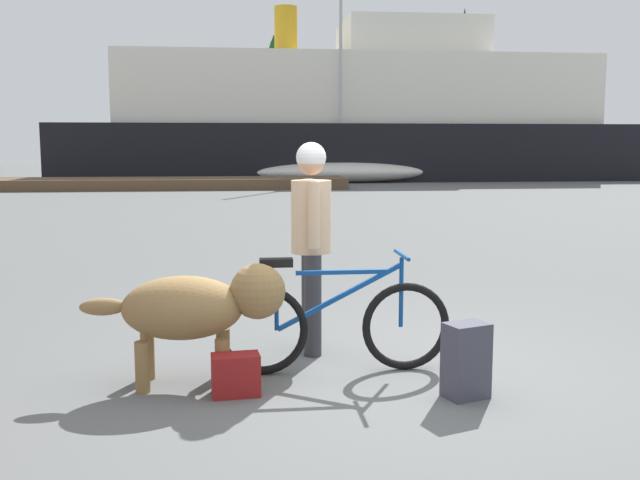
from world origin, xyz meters
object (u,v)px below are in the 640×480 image
Objects in this scene: bicycle at (333,324)px; backpack at (466,360)px; dog at (198,307)px; handbag_pannier at (236,375)px; ferry_boat at (357,121)px; sailboat_moored at (340,171)px; person_cyclist at (311,228)px.

backpack is (0.81, -0.63, -0.11)m from bicycle.
dog reaches higher than backpack.
backpack is 1.54m from handbag_pannier.
ferry_boat is 4.77m from sailboat_moored.
person_cyclist is 3.35× the size of backpack.
sailboat_moored is at bearing 80.50° from handbag_pannier.
person_cyclist is at bearing 100.96° from bicycle.
handbag_pannier is at bearing -100.77° from ferry_boat.
sailboat_moored is at bearing -109.09° from ferry_boat.
ferry_boat reaches higher than bicycle.
dog is at bearing -141.22° from person_cyclist.
bicycle is 26.64m from sailboat_moored.
backpack is at bearing -97.95° from ferry_boat.
backpack is at bearing -96.25° from sailboat_moored.
backpack is 27.17m from sailboat_moored.
handbag_pannier is (-0.71, -0.43, -0.22)m from bicycle.
dog is 2.80× the size of backpack.
backpack is 0.02× the size of ferry_boat.
person_cyclist is 0.06× the size of ferry_boat.
bicycle is 0.86m from handbag_pannier.
ferry_boat is (4.32, 30.95, 2.57)m from backpack.
dog is at bearing 132.68° from handbag_pannier.
bicycle reaches higher than dog.
dog is at bearing -101.33° from ferry_boat.
person_cyclist is 1.68m from backpack.
ferry_boat reaches higher than handbag_pannier.
person_cyclist is 0.18× the size of sailboat_moored.
bicycle is 0.86m from person_cyclist.
sailboat_moored reaches higher than ferry_boat.
ferry_boat is at bearing 79.23° from handbag_pannier.
ferry_boat is 2.86× the size of sailboat_moored.
ferry_boat is (6.10, 30.46, 2.27)m from dog.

